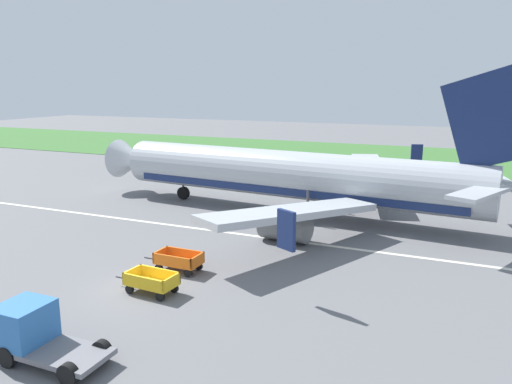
{
  "coord_description": "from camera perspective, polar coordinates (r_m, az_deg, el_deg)",
  "views": [
    {
      "loc": [
        14.63,
        -19.25,
        10.12
      ],
      "look_at": [
        1.09,
        11.71,
        2.8
      ],
      "focal_mm": 35.0,
      "sensor_mm": 36.0,
      "label": 1
    }
  ],
  "objects": [
    {
      "name": "airplane",
      "position": [
        39.02,
        5.25,
        1.74
      ],
      "size": [
        37.67,
        30.28,
        11.34
      ],
      "color": "#B2B7BC",
      "rests_on": "ground"
    },
    {
      "name": "grass_strip",
      "position": [
        73.59,
        11.96,
        4.08
      ],
      "size": [
        220.0,
        28.0,
        0.06
      ],
      "primitive_type": "cube",
      "color": "#3D7033",
      "rests_on": "ground"
    },
    {
      "name": "baggage_cart_second_in_row",
      "position": [
        28.09,
        -8.85,
        -7.74
      ],
      "size": [
        3.56,
        1.43,
        1.07
      ],
      "color": "orange",
      "rests_on": "ground"
    },
    {
      "name": "ground_plane",
      "position": [
        26.21,
        -12.77,
        -10.81
      ],
      "size": [
        220.0,
        220.0,
        0.0
      ],
      "primitive_type": "plane",
      "color": "slate"
    },
    {
      "name": "apron_stripe",
      "position": [
        34.67,
        -2.45,
        -4.75
      ],
      "size": [
        120.0,
        0.36,
        0.01
      ],
      "primitive_type": "cube",
      "color": "silver",
      "rests_on": "ground"
    },
    {
      "name": "service_truck_beside_carts",
      "position": [
        21.02,
        -23.99,
        -14.32
      ],
      "size": [
        4.38,
        2.03,
        2.1
      ],
      "color": "slate",
      "rests_on": "ground"
    },
    {
      "name": "baggage_cart_nearest",
      "position": [
        25.49,
        -11.86,
        -9.98
      ],
      "size": [
        3.59,
        1.55,
        1.07
      ],
      "color": "gold",
      "rests_on": "ground"
    }
  ]
}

